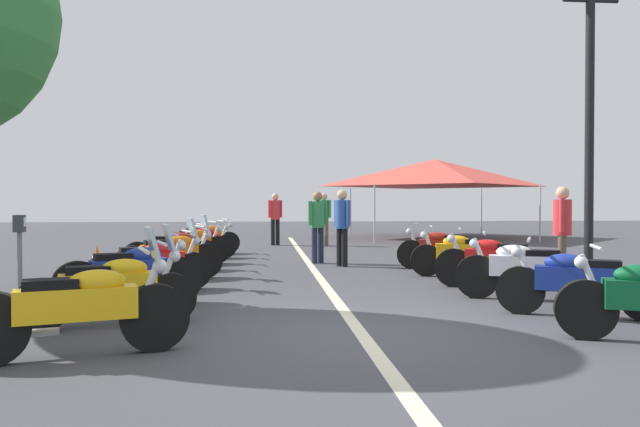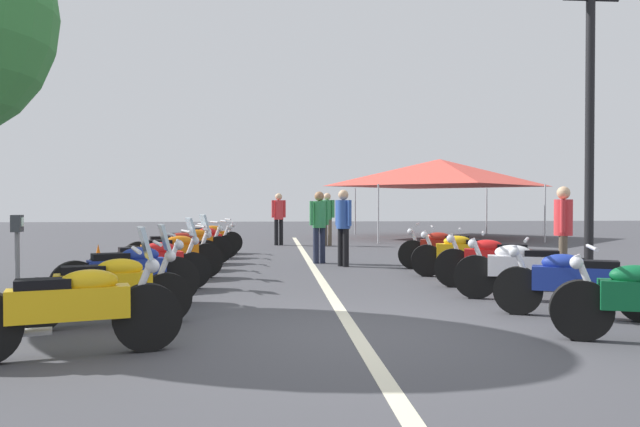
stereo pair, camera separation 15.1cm
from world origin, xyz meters
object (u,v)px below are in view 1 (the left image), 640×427
at_px(motorcycle_right_row_5, 444,248).
at_px(bystander_2, 342,221).
at_px(motorcycle_left_row_0, 80,307).
at_px(motorcycle_right_row_4, 465,254).
at_px(motorcycle_left_row_3, 152,263).
at_px(traffic_cone_1, 97,260).
at_px(street_lamp_twin_globe, 590,80).
at_px(motorcycle_left_row_6, 188,245).
at_px(motorcycle_left_row_2, 131,274).
at_px(bystander_1, 562,226).
at_px(motorcycle_left_row_5, 173,250).
at_px(motorcycle_left_row_4, 171,255).
at_px(motorcycle_right_row_3, 497,261).
at_px(motorcycle_left_row_1, 111,288).
at_px(bystander_3, 275,215).
at_px(bystander_4, 318,221).
at_px(event_tent, 435,173).
at_px(motorcycle_left_row_8, 204,238).
at_px(motorcycle_right_row_1, 579,282).
at_px(parking_meter, 20,245).
at_px(motorcycle_left_row_7, 199,241).
at_px(bystander_0, 324,215).
at_px(motorcycle_right_row_2, 525,269).

relative_size(motorcycle_right_row_5, bystander_2, 1.17).
xyz_separation_m(motorcycle_left_row_0, motorcycle_right_row_4, (5.84, -5.62, -0.02)).
xyz_separation_m(motorcycle_left_row_3, motorcycle_right_row_5, (2.82, -5.72, -0.01)).
relative_size(traffic_cone_1, bystander_2, 0.35).
bearing_deg(street_lamp_twin_globe, motorcycle_left_row_6, 53.30).
distance_m(motorcycle_left_row_2, bystander_1, 7.45).
bearing_deg(motorcycle_left_row_5, motorcycle_left_row_0, -106.09).
relative_size(motorcycle_left_row_4, motorcycle_right_row_3, 0.94).
xyz_separation_m(motorcycle_left_row_1, bystander_3, (13.68, -2.15, 0.58)).
bearing_deg(bystander_4, bystander_1, -163.47).
bearing_deg(event_tent, motorcycle_left_row_8, 129.69).
bearing_deg(motorcycle_left_row_5, motorcycle_left_row_6, 65.38).
bearing_deg(bystander_1, motorcycle_left_row_4, -160.07).
distance_m(motorcycle_right_row_1, parking_meter, 7.16).
distance_m(motorcycle_left_row_5, motorcycle_left_row_7, 2.90).
bearing_deg(motorcycle_left_row_6, event_tent, 27.15).
bearing_deg(motorcycle_left_row_6, bystander_1, -50.83).
height_order(motorcycle_left_row_3, bystander_3, bystander_3).
bearing_deg(traffic_cone_1, motorcycle_right_row_3, -109.66).
height_order(motorcycle_left_row_1, motorcycle_left_row_5, motorcycle_left_row_1).
xyz_separation_m(motorcycle_right_row_1, street_lamp_twin_globe, (1.95, -1.19, 2.94)).
bearing_deg(bystander_3, motorcycle_left_row_8, -56.85).
distance_m(motorcycle_left_row_3, motorcycle_right_row_1, 6.43).
relative_size(motorcycle_left_row_5, bystander_0, 1.13).
relative_size(motorcycle_left_row_7, traffic_cone_1, 3.20).
height_order(motorcycle_left_row_1, motorcycle_left_row_3, motorcycle_left_row_3).
bearing_deg(motorcycle_left_row_2, motorcycle_left_row_0, -111.70).
relative_size(motorcycle_left_row_4, bystander_3, 1.10).
bearing_deg(street_lamp_twin_globe, motorcycle_right_row_3, 58.91).
distance_m(motorcycle_left_row_5, street_lamp_twin_globe, 8.55).
distance_m(motorcycle_left_row_2, bystander_4, 6.75).
height_order(motorcycle_left_row_3, motorcycle_right_row_3, motorcycle_left_row_3).
xyz_separation_m(motorcycle_left_row_7, motorcycle_right_row_5, (-3.03, -5.56, 0.01)).
xyz_separation_m(motorcycle_left_row_0, traffic_cone_1, (6.83, 1.62, -0.18)).
relative_size(motorcycle_left_row_1, bystander_2, 1.14).
distance_m(motorcycle_left_row_0, motorcycle_left_row_7, 10.20).
relative_size(motorcycle_left_row_3, bystander_1, 1.13).
xyz_separation_m(motorcycle_left_row_1, bystander_0, (13.31, -3.78, 0.58)).
distance_m(motorcycle_right_row_1, motorcycle_right_row_2, 1.41).
height_order(motorcycle_right_row_1, street_lamp_twin_globe, street_lamp_twin_globe).
bearing_deg(motorcycle_left_row_5, motorcycle_left_row_8, 69.03).
relative_size(motorcycle_right_row_2, motorcycle_right_row_4, 0.94).
xyz_separation_m(bystander_4, event_tent, (9.94, -5.65, 1.64)).
relative_size(bystander_2, event_tent, 0.26).
distance_m(traffic_cone_1, bystander_0, 9.58).
bearing_deg(traffic_cone_1, bystander_3, -24.20).
height_order(motorcycle_left_row_3, event_tent, event_tent).
distance_m(motorcycle_left_row_1, motorcycle_left_row_4, 4.44).
relative_size(bystander_3, event_tent, 0.26).
distance_m(motorcycle_left_row_6, parking_meter, 6.45).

